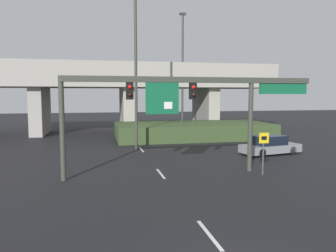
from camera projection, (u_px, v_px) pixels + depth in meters
lane_markings at (149, 159)px, 23.31m from camera, size 0.14×45.27×0.01m
signal_gantry at (184, 96)px, 18.53m from camera, size 14.66×0.44×5.60m
speed_limit_sign at (264, 147)px, 18.71m from camera, size 0.60×0.11×2.49m
highway_light_pole_near at (136, 47)px, 26.93m from camera, size 0.70×0.36×16.28m
highway_light_pole_far at (183, 71)px, 37.41m from camera, size 0.70×0.36×13.80m
overpass_bridge at (127, 86)px, 40.30m from camera, size 35.89×8.96×8.29m
grass_embankment at (193, 130)px, 35.03m from camera, size 16.20×7.73×1.58m
parked_sedan_near_right at (270, 145)px, 25.39m from camera, size 4.99×2.71×1.46m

